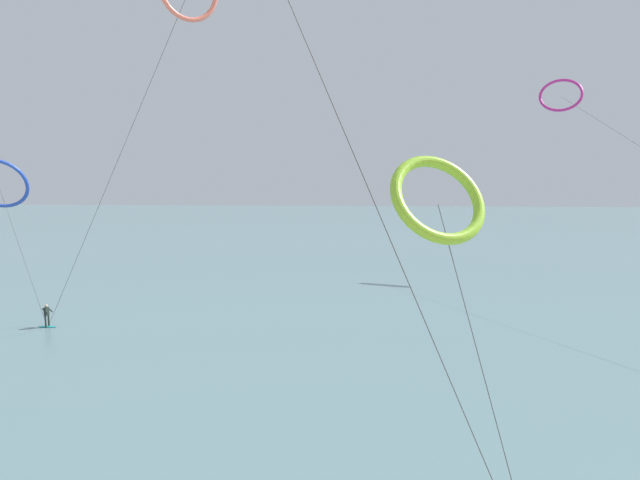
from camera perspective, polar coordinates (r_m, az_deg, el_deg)
sea_water at (r=107.77m, az=3.70°, el=1.09°), size 400.00×200.00×0.08m
surfer_teal at (r=42.29m, az=-28.48°, el=-7.67°), size 1.40×0.63×1.70m
kite_lime at (r=16.30m, az=13.22°, el=4.53°), size 4.32×5.53×11.66m
kite_magenta at (r=65.05m, az=25.61°, el=14.54°), size 5.27×49.97×22.36m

